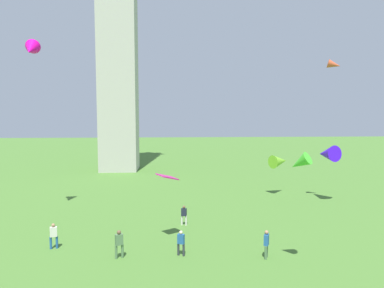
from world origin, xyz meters
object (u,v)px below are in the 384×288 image
monument_obelisk (117,5)px  person_3 (54,234)px  person_1 (266,242)px  person_4 (119,242)px  kite_flying_3 (327,154)px  person_0 (181,242)px  kite_flying_1 (334,65)px  kite_flying_7 (167,177)px  kite_flying_0 (280,161)px  kite_flying_4 (300,163)px  person_2 (184,214)px  kite_flying_2 (31,49)px

monument_obelisk → person_3: monument_obelisk is taller
monument_obelisk → person_1: size_ratio=28.67×
person_1 → person_4: 8.85m
kite_flying_3 → person_0: bearing=25.3°
kite_flying_1 → kite_flying_7: kite_flying_1 is taller
person_4 → kite_flying_0: kite_flying_0 is taller
person_3 → kite_flying_0: 23.81m
monument_obelisk → kite_flying_4: size_ratio=33.72×
person_0 → kite_flying_7: kite_flying_7 is taller
person_3 → kite_flying_1: bearing=-176.4°
person_3 → kite_flying_0: (19.07, 14.01, 2.65)m
kite_flying_0 → kite_flying_3: size_ratio=0.88×
kite_flying_7 → person_4: bearing=-176.3°
kite_flying_1 → person_4: bearing=139.6°
person_2 → person_1: bearing=140.7°
person_1 → person_2: person_1 is taller
person_0 → kite_flying_1: bearing=58.6°
kite_flying_1 → person_2: bearing=126.9°
person_4 → kite_flying_7: kite_flying_7 is taller
monument_obelisk → person_0: bearing=-75.8°
monument_obelisk → kite_flying_0: size_ratio=20.43×
person_4 → kite_flying_7: bearing=-161.2°
kite_flying_1 → person_0: bearing=145.3°
kite_flying_0 → kite_flying_7: bearing=109.5°
person_4 → kite_flying_0: (14.64, 15.79, 2.62)m
monument_obelisk → person_1: (13.52, -33.98, -23.63)m
person_1 → kite_flying_3: 16.85m
kite_flying_4 → kite_flying_3: bearing=-166.5°
person_2 → person_3: size_ratio=0.93×
kite_flying_2 → kite_flying_3: kite_flying_2 is taller
person_2 → kite_flying_4: size_ratio=1.06×
monument_obelisk → kite_flying_2: monument_obelisk is taller
person_0 → person_3: size_ratio=0.94×
person_3 → kite_flying_2: (-3.64, 7.07, 12.87)m
kite_flying_2 → kite_flying_4: bearing=-39.3°
person_4 → kite_flying_0: 21.69m
kite_flying_4 → kite_flying_7: (-7.21, 4.91, -1.59)m
kite_flying_1 → kite_flying_3: size_ratio=0.53×
person_3 → kite_flying_1: size_ratio=1.16×
kite_flying_1 → kite_flying_4: bearing=168.2°
person_1 → kite_flying_0: size_ratio=0.71×
person_2 → person_4: (-4.12, -6.04, 0.10)m
person_2 → person_4: bearing=70.7°
person_1 → person_3: person_1 is taller
person_3 → person_4: (4.43, -1.77, 0.03)m
person_0 → person_3: 8.31m
kite_flying_0 → kite_flying_1: kite_flying_1 is taller
kite_flying_0 → kite_flying_3: 4.95m
monument_obelisk → kite_flying_0: bearing=-42.4°
person_1 → kite_flying_0: 17.51m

